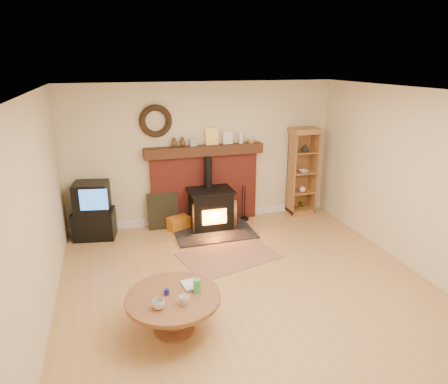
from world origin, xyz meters
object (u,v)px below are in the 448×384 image
object	(u,v)px
tv_unit	(93,212)
curio_cabinet	(302,171)
wood_stove	(211,210)
coffee_table	(173,302)

from	to	relation	value
tv_unit	curio_cabinet	bearing A→B (deg)	1.20
curio_cabinet	wood_stove	bearing A→B (deg)	-171.83
wood_stove	tv_unit	xyz separation A→B (m)	(-2.04, 0.19, 0.11)
curio_cabinet	coffee_table	size ratio (longest dim) A/B	1.61
wood_stove	coffee_table	bearing A→B (deg)	-112.64
wood_stove	curio_cabinet	size ratio (longest dim) A/B	0.81
tv_unit	coffee_table	xyz separation A→B (m)	(0.91, -2.91, -0.11)
tv_unit	wood_stove	bearing A→B (deg)	-5.42
wood_stove	tv_unit	size ratio (longest dim) A/B	1.40
tv_unit	coffee_table	bearing A→B (deg)	-72.71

